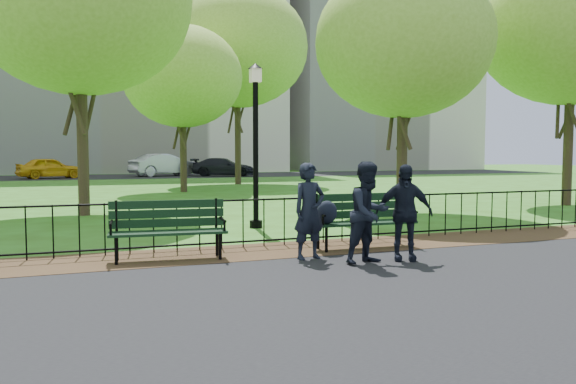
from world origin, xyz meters
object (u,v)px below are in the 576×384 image
object	(u,v)px
lamppost	(256,139)
tree_far_c	(182,77)
taxi	(50,168)
person_left	(309,211)
tree_far_e	(237,47)
person_mid	(369,213)
sedan_silver	(164,165)
park_bench_left_a	(168,223)
tree_mid_e	(572,25)
park_bench_main	(351,214)
sedan_dark	(223,167)
person_right	(404,212)
tree_near_e	(404,42)

from	to	relation	value
lamppost	tree_far_c	bearing A→B (deg)	87.64
lamppost	taxi	distance (m)	29.35
person_left	tree_far_e	bearing A→B (deg)	67.90
tree_far_c	person_mid	world-z (taller)	tree_far_c
sedan_silver	tree_far_c	bearing A→B (deg)	154.88
tree_far_c	tree_far_e	bearing A→B (deg)	52.95
park_bench_left_a	tree_mid_e	distance (m)	15.64
tree_far_e	park_bench_main	bearing A→B (deg)	-99.95
tree_far_e	park_bench_left_a	bearing A→B (deg)	-108.29
sedan_dark	park_bench_main	bearing A→B (deg)	-165.87
lamppost	tree_far_e	distance (m)	19.04
lamppost	sedan_silver	distance (m)	30.03
park_bench_left_a	person_left	world-z (taller)	person_left
tree_far_c	person_right	bearing A→B (deg)	-88.24
park_bench_left_a	sedan_silver	world-z (taller)	sedan_silver
tree_near_e	person_mid	distance (m)	8.60
person_left	person_mid	size ratio (longest dim) A/B	0.98
tree_mid_e	taxi	world-z (taller)	tree_mid_e
tree_far_c	person_left	bearing A→B (deg)	-92.94
park_bench_main	park_bench_left_a	world-z (taller)	park_bench_main
lamppost	person_left	world-z (taller)	lamppost
tree_far_e	sedan_silver	xyz separation A→B (m)	(-2.32, 12.23, -6.65)
tree_mid_e	person_right	size ratio (longest dim) A/B	5.48
park_bench_left_a	person_right	world-z (taller)	person_right
tree_far_c	sedan_silver	size ratio (longest dim) A/B	1.45
person_right	taxi	bearing A→B (deg)	123.79
park_bench_left_a	sedan_silver	distance (m)	33.51
tree_near_e	tree_mid_e	size ratio (longest dim) A/B	0.82
tree_mid_e	tree_far_c	xyz separation A→B (m)	(-10.82, 10.73, -0.81)
tree_far_e	person_left	distance (m)	23.22
park_bench_main	tree_far_e	bearing A→B (deg)	81.68
tree_far_e	tree_mid_e	bearing A→B (deg)	-66.55
park_bench_main	person_right	world-z (taller)	person_right
taxi	sedan_silver	xyz separation A→B (m)	(7.79, 1.17, 0.12)
tree_near_e	taxi	xyz separation A→B (m)	(-10.49, 27.29, -4.11)
tree_near_e	taxi	distance (m)	29.52
tree_near_e	park_bench_main	bearing A→B (deg)	-129.91
park_bench_left_a	tree_near_e	distance (m)	9.69
park_bench_main	taxi	distance (m)	32.80
tree_far_c	person_left	distance (m)	17.09
tree_mid_e	person_right	xyz separation A→B (m)	(-10.30, -6.45, -5.09)
park_bench_main	park_bench_left_a	size ratio (longest dim) A/B	1.03
person_right	sedan_dark	xyz separation A→B (m)	(5.18, 32.98, -0.10)
tree_near_e	sedan_dark	xyz separation A→B (m)	(1.41, 26.84, -4.15)
taxi	person_right	bearing A→B (deg)	174.09
park_bench_left_a	sedan_dark	world-z (taller)	sedan_dark
park_bench_main	tree_near_e	distance (m)	7.62
tree_near_e	sedan_dark	world-z (taller)	tree_near_e
lamppost	person_mid	world-z (taller)	lamppost
park_bench_main	tree_far_c	world-z (taller)	tree_far_c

